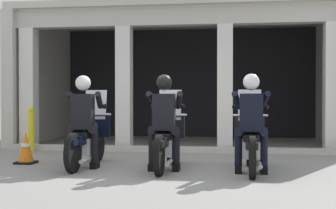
# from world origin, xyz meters

# --- Properties ---
(ground_plane) EXTENTS (80.00, 80.00, 0.00)m
(ground_plane) POSITION_xyz_m (0.00, 3.00, 0.00)
(ground_plane) COLOR gray
(station_building) EXTENTS (8.21, 4.30, 3.48)m
(station_building) POSITION_xyz_m (-0.25, 4.93, 2.14)
(station_building) COLOR black
(station_building) RESTS_ON ground
(kerb_strip) EXTENTS (7.71, 0.24, 0.12)m
(kerb_strip) POSITION_xyz_m (-0.25, 2.30, 0.06)
(kerb_strip) COLOR #B7B5AD
(kerb_strip) RESTS_ON ground
(motorcycle_left) EXTENTS (0.62, 2.04, 1.35)m
(motorcycle_left) POSITION_xyz_m (-1.41, -0.05, 0.50)
(motorcycle_left) COLOR black
(motorcycle_left) RESTS_ON ground
(police_officer_left) EXTENTS (0.63, 0.61, 1.58)m
(police_officer_left) POSITION_xyz_m (-1.41, -0.34, 0.94)
(police_officer_left) COLOR black
(police_officer_left) RESTS_ON ground
(motorcycle_center) EXTENTS (0.62, 2.04, 1.35)m
(motorcycle_center) POSITION_xyz_m (0.00, -0.14, 0.50)
(motorcycle_center) COLOR black
(motorcycle_center) RESTS_ON ground
(police_officer_center) EXTENTS (0.63, 0.61, 1.58)m
(police_officer_center) POSITION_xyz_m (0.00, -0.42, 0.94)
(police_officer_center) COLOR black
(police_officer_center) RESTS_ON ground
(motorcycle_right) EXTENTS (0.62, 2.04, 1.35)m
(motorcycle_right) POSITION_xyz_m (1.41, -0.22, 0.50)
(motorcycle_right) COLOR black
(motorcycle_right) RESTS_ON ground
(police_officer_right) EXTENTS (0.63, 0.61, 1.58)m
(police_officer_right) POSITION_xyz_m (1.41, -0.50, 0.94)
(police_officer_right) COLOR black
(police_officer_right) RESTS_ON ground
(traffic_cone_flank) EXTENTS (0.34, 0.34, 0.59)m
(traffic_cone_flank) POSITION_xyz_m (-2.63, 0.06, 0.29)
(traffic_cone_flank) COLOR black
(traffic_cone_flank) RESTS_ON ground
(bollard_kerbside) EXTENTS (0.14, 0.14, 1.01)m
(bollard_kerbside) POSITION_xyz_m (-3.41, 2.04, 0.50)
(bollard_kerbside) COLOR yellow
(bollard_kerbside) RESTS_ON ground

